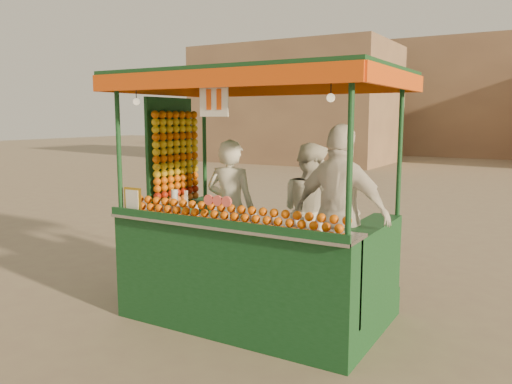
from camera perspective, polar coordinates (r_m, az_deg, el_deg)
The scene contains 7 objects.
ground at distance 6.47m, azimuth -1.51°, elevation -13.04°, with size 90.00×90.00×0.00m, color #776455.
building_left at distance 27.92m, azimuth 4.45°, elevation 9.62°, with size 10.00×6.00×6.00m, color #987556.
building_center at distance 35.51m, azimuth 22.18°, elevation 9.56°, with size 14.00×7.00×7.00m, color #987556.
juice_cart at distance 5.99m, azimuth -0.94°, elevation -5.47°, with size 3.14×2.04×2.86m.
vendor_left at distance 6.51m, azimuth -2.82°, elevation -1.86°, with size 0.69×0.51×1.75m.
vendor_middle at distance 6.41m, azimuth 6.09°, elevation -2.21°, with size 1.03×0.94×1.71m.
vendor_right at distance 5.61m, azimuth 9.36°, elevation -2.53°, with size 1.21×0.65×1.95m.
Camera 1 is at (3.18, -5.12, 2.35)m, focal length 36.08 mm.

